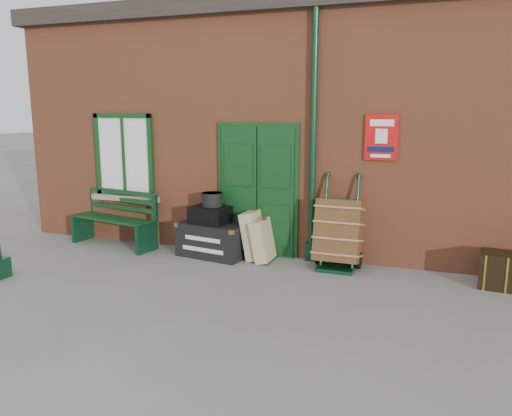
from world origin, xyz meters
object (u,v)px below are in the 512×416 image
at_px(houdini_trunk, 213,240).
at_px(porter_trolley, 339,233).
at_px(dark_trunk, 507,271).
at_px(bench, 116,217).

height_order(houdini_trunk, porter_trolley, porter_trolley).
bearing_deg(dark_trunk, houdini_trunk, -174.86).
xyz_separation_m(porter_trolley, dark_trunk, (2.39, -0.18, -0.31)).
bearing_deg(bench, houdini_trunk, 9.64).
xyz_separation_m(bench, porter_trolley, (4.10, 0.02, 0.03)).
bearing_deg(porter_trolley, bench, -178.65).
xyz_separation_m(bench, dark_trunk, (6.50, -0.16, -0.28)).
distance_m(houdini_trunk, dark_trunk, 4.52).
height_order(bench, dark_trunk, bench).
bearing_deg(dark_trunk, bench, -175.05).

